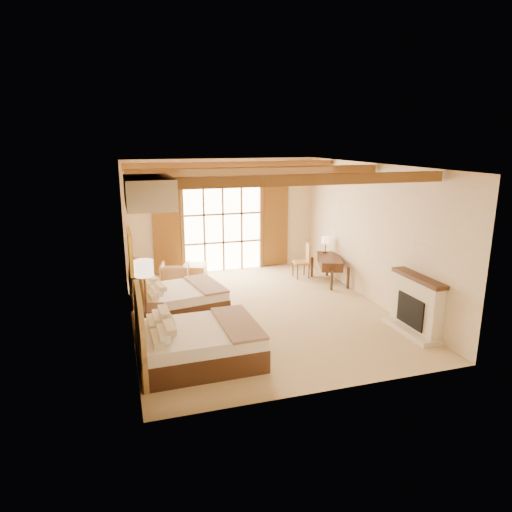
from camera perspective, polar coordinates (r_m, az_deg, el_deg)
name	(u,v)px	position (r m, az deg, el deg)	size (l,w,h in m)	color
floor	(259,311)	(10.27, 0.39, -6.85)	(7.00, 7.00, 0.00)	#D2BC88
wall_back	(222,216)	(13.12, -4.23, 5.07)	(5.50, 5.50, 0.00)	beige
wall_left	(127,250)	(9.36, -15.85, 0.75)	(7.00, 7.00, 0.00)	beige
wall_right	(372,233)	(10.93, 14.30, 2.76)	(7.00, 7.00, 0.00)	beige
ceiling	(259,165)	(9.58, 0.43, 11.28)	(7.00, 7.00, 0.00)	#AB6838
ceiling_beams	(259,171)	(9.59, 0.43, 10.56)	(5.39, 4.60, 0.18)	brown
french_doors	(223,228)	(13.12, -4.14, 3.52)	(3.95, 0.08, 2.60)	white
fireplace	(416,308)	(9.55, 19.33, -6.10)	(0.46, 1.40, 1.16)	#F4E2C4
painting	(130,251)	(8.60, -15.45, 0.61)	(0.06, 0.95, 0.75)	gold
canopy_valance	(149,192)	(7.18, -13.27, 7.83)	(0.70, 1.40, 0.45)	beige
bed_near	(190,341)	(7.93, -8.25, -10.46)	(2.07, 1.61, 1.35)	#472F1C
bed_far	(172,297)	(10.14, -10.41, -5.12)	(2.10, 1.71, 1.23)	#472F1C
nightstand	(149,323)	(9.07, -13.21, -8.10)	(0.52, 0.52, 0.62)	#472F1C
floor_lamp	(144,274)	(8.41, -13.83, -2.15)	(0.35, 0.35, 1.63)	#3B2418
armchair	(175,275)	(11.90, -10.08, -2.40)	(0.70, 0.72, 0.66)	tan
ottoman	(195,272)	(12.48, -7.65, -2.04)	(0.59, 0.59, 0.43)	#B18F49
desk	(329,269)	(12.27, 9.17, -1.60)	(0.96, 1.42, 0.70)	#472F1C
desk_chair	(302,267)	(12.66, 5.75, -1.35)	(0.50, 0.50, 0.97)	tan
desk_lamp	(326,241)	(12.56, 8.70, 1.90)	(0.22, 0.22, 0.44)	#3B2418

